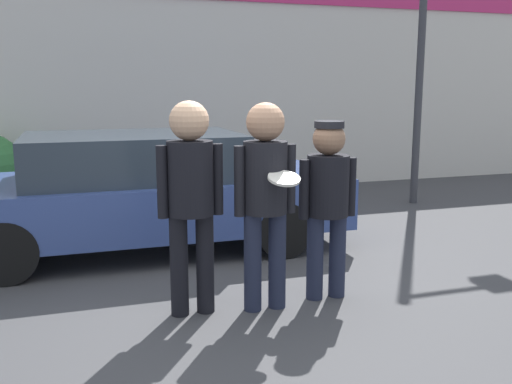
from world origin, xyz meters
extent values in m
plane|color=#3F3F42|center=(0.00, 0.00, 0.00)|extent=(56.00, 56.00, 0.00)
cube|color=silver|center=(0.00, 5.49, 1.83)|extent=(24.00, 0.18, 3.65)
cylinder|color=black|center=(-0.53, -0.12, 0.43)|extent=(0.15, 0.15, 0.85)
cylinder|color=black|center=(-0.31, -0.12, 0.43)|extent=(0.15, 0.15, 0.85)
cylinder|color=black|center=(-0.42, -0.12, 1.16)|extent=(0.38, 0.38, 0.61)
cylinder|color=black|center=(-0.65, -0.12, 1.14)|extent=(0.09, 0.09, 0.59)
cylinder|color=black|center=(-0.19, -0.12, 1.14)|extent=(0.09, 0.09, 0.59)
sphere|color=tan|center=(-0.42, -0.12, 1.62)|extent=(0.32, 0.32, 0.32)
cylinder|color=#1E2338|center=(0.08, -0.21, 0.42)|extent=(0.15, 0.15, 0.85)
cylinder|color=#1E2338|center=(0.30, -0.21, 0.42)|extent=(0.15, 0.15, 0.85)
cylinder|color=black|center=(0.19, -0.21, 1.15)|extent=(0.37, 0.37, 0.60)
cylinder|color=black|center=(-0.03, -0.21, 1.13)|extent=(0.09, 0.09, 0.58)
cylinder|color=black|center=(0.42, -0.21, 1.13)|extent=(0.09, 0.09, 0.58)
sphere|color=tan|center=(0.19, -0.21, 1.60)|extent=(0.32, 0.32, 0.32)
cylinder|color=silver|center=(0.26, -0.47, 1.18)|extent=(0.26, 0.25, 0.10)
cylinder|color=#1E2338|center=(0.69, -0.13, 0.38)|extent=(0.15, 0.15, 0.76)
cylinder|color=#1E2338|center=(0.91, -0.13, 0.38)|extent=(0.15, 0.15, 0.76)
cylinder|color=black|center=(0.80, -0.13, 1.03)|extent=(0.37, 0.37, 0.54)
cylinder|color=black|center=(0.58, -0.13, 1.01)|extent=(0.09, 0.09, 0.52)
cylinder|color=black|center=(1.03, -0.13, 1.01)|extent=(0.09, 0.09, 0.52)
sphere|color=#8C664C|center=(0.80, -0.13, 1.44)|extent=(0.29, 0.29, 0.29)
cylinder|color=black|center=(0.80, -0.13, 1.57)|extent=(0.26, 0.26, 0.06)
cube|color=#334784|center=(-0.56, 1.98, 0.56)|extent=(4.60, 1.86, 0.58)
cube|color=#28333D|center=(-0.65, 1.98, 1.10)|extent=(2.39, 1.60, 0.51)
cylinder|color=black|center=(0.87, 2.81, 0.31)|extent=(0.63, 0.22, 0.63)
cylinder|color=black|center=(0.87, 1.15, 0.31)|extent=(0.63, 0.22, 0.63)
cylinder|color=black|center=(-1.99, 2.81, 0.31)|extent=(0.63, 0.22, 0.63)
cylinder|color=black|center=(-1.99, 1.15, 0.31)|extent=(0.63, 0.22, 0.63)
cylinder|color=#38383D|center=(3.97, 3.31, 2.66)|extent=(0.12, 0.12, 5.32)
camera|label=1|loc=(-1.32, -4.62, 1.90)|focal=40.00mm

